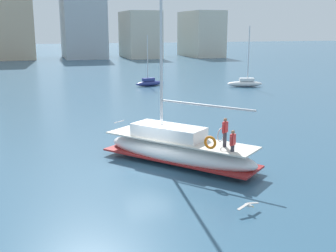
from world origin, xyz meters
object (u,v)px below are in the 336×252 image
(moored_sloop_far, at_px, (245,83))
(seagull, at_px, (249,205))
(main_sailboat, at_px, (178,149))
(moored_catamaran, at_px, (150,82))

(moored_sloop_far, bearing_deg, seagull, -117.82)
(main_sailboat, distance_m, moored_catamaran, 33.74)
(main_sailboat, relative_size, moored_sloop_far, 1.63)
(main_sailboat, xyz_separation_m, moored_sloop_far, (19.31, 28.15, -0.37))
(moored_catamaran, height_order, seagull, moored_catamaran)
(main_sailboat, xyz_separation_m, moored_catamaran, (7.46, 32.90, -0.42))
(moored_sloop_far, height_order, seagull, moored_sloop_far)
(main_sailboat, xyz_separation_m, seagull, (0.65, -7.22, -0.56))
(moored_sloop_far, distance_m, seagull, 39.99)
(moored_sloop_far, distance_m, moored_catamaran, 12.77)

